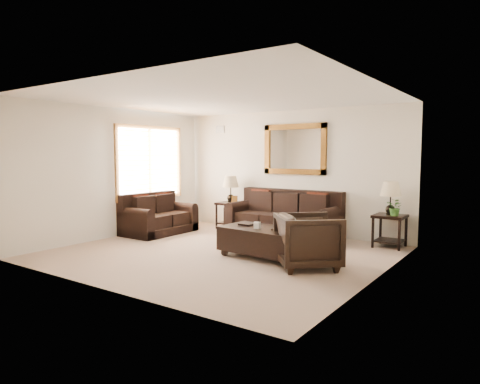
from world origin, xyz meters
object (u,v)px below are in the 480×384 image
Objects in this scene: end_table_right at (390,205)px; coffee_table at (263,239)px; loveseat at (157,218)px; end_table_left at (231,194)px; armchair at (308,238)px; sofa at (284,219)px.

end_table_right reaches higher than coffee_table.
loveseat is 4.88m from end_table_right.
end_table_left is 1.35× the size of armchair.
armchair is (4.02, -0.76, 0.13)m from loveseat.
end_table_right reaches higher than sofa.
end_table_left is at bearing 12.73° from armchair.
armchair is (3.07, -2.21, -0.35)m from end_table_left.
sofa is 2.59m from armchair.
sofa is 1.51× the size of loveseat.
sofa is at bearing -62.09° from loveseat.
end_table_right is at bearing -56.90° from armchair.
end_table_left is 3.00m from coffee_table.
end_table_right is (3.68, 0.00, -0.00)m from end_table_left.
armchair is at bearing -6.03° from coffee_table.
end_table_left is at bearing 141.99° from coffee_table.
end_table_left reaches higher than armchair.
end_table_right is at bearing 3.89° from sofa.
coffee_table is 1.68× the size of armchair.
end_table_left is (0.95, 1.45, 0.48)m from loveseat.
sofa reaches higher than loveseat.
end_table_left is at bearing -179.98° from end_table_right.
end_table_left is at bearing 174.51° from sofa.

